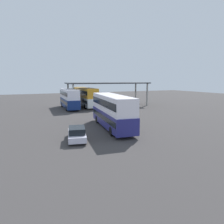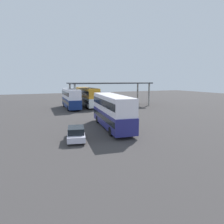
{
  "view_description": "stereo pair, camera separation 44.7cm",
  "coord_description": "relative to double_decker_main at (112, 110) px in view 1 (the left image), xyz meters",
  "views": [
    {
      "loc": [
        -9.7,
        -19.43,
        5.89
      ],
      "look_at": [
        0.12,
        2.18,
        2.0
      ],
      "focal_mm": 31.64,
      "sensor_mm": 36.0,
      "label": 1
    },
    {
      "loc": [
        -9.29,
        -19.62,
        5.89
      ],
      "look_at": [
        0.12,
        2.18,
        2.0
      ],
      "focal_mm": 31.64,
      "sensor_mm": 36.0,
      "label": 2
    }
  ],
  "objects": [
    {
      "name": "double_decker_near_canopy",
      "position": [
        -1.1,
        18.78,
        -0.02
      ],
      "size": [
        2.86,
        10.12,
        4.02
      ],
      "rotation": [
        0.0,
        0.0,
        1.53
      ],
      "color": "navy",
      "rests_on": "ground_plane"
    },
    {
      "name": "parked_hatchback",
      "position": [
        -5.22,
        -3.16,
        -1.56
      ],
      "size": [
        2.47,
        4.2,
        1.35
      ],
      "rotation": [
        0.0,
        0.0,
        1.35
      ],
      "color": "silver",
      "rests_on": "ground_plane"
    },
    {
      "name": "depot_canopy",
      "position": [
        7.9,
        19.29,
        2.71
      ],
      "size": [
        18.44,
        6.8,
        5.28
      ],
      "rotation": [
        0.0,
        0.0,
        -0.02
      ],
      "color": "#33353A",
      "rests_on": "ground_plane"
    },
    {
      "name": "ground_plane",
      "position": [
        -0.12,
        -2.2,
        -2.23
      ],
      "size": [
        140.0,
        140.0,
        0.0
      ],
      "primitive_type": "plane",
      "color": "#3C3938"
    },
    {
      "name": "double_decker_mid_row",
      "position": [
        2.81,
        20.46,
        0.04
      ],
      "size": [
        2.56,
        11.38,
        4.14
      ],
      "rotation": [
        0.0,
        0.0,
        1.56
      ],
      "color": "white",
      "rests_on": "ground_plane"
    },
    {
      "name": "double_decker_main",
      "position": [
        0.0,
        0.0,
        0.0
      ],
      "size": [
        3.71,
        10.87,
        4.06
      ],
      "rotation": [
        0.0,
        0.0,
        1.45
      ],
      "color": "navy",
      "rests_on": "ground_plane"
    }
  ]
}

